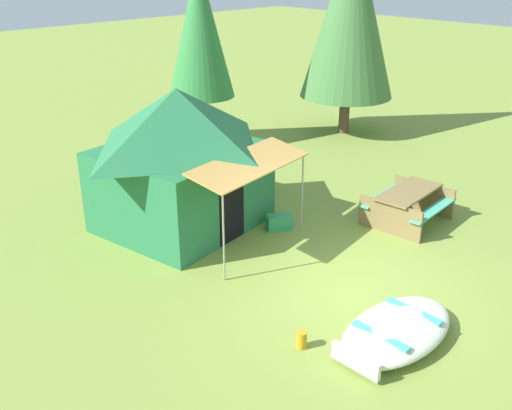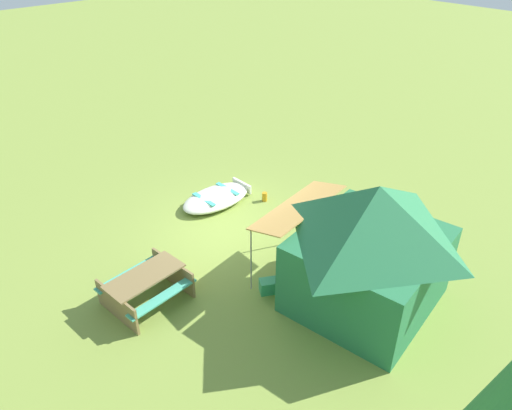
# 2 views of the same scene
# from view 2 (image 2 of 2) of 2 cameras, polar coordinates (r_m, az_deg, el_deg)

# --- Properties ---
(ground_plane) EXTENTS (80.00, 80.00, 0.00)m
(ground_plane) POSITION_cam_2_polar(r_m,az_deg,el_deg) (13.82, -3.02, -3.12)
(ground_plane) COLOR olive
(beached_rowboat) EXTENTS (2.35, 1.32, 0.37)m
(beached_rowboat) POSITION_cam_2_polar(r_m,az_deg,el_deg) (15.05, -4.67, 0.88)
(beached_rowboat) COLOR silver
(beached_rowboat) RESTS_ON ground_plane
(canvas_cabin_tent) EXTENTS (3.80, 4.33, 3.06)m
(canvas_cabin_tent) POSITION_cam_2_polar(r_m,az_deg,el_deg) (10.88, 13.31, -4.61)
(canvas_cabin_tent) COLOR #267043
(canvas_cabin_tent) RESTS_ON ground_plane
(picnic_table) EXTENTS (1.91, 1.64, 0.75)m
(picnic_table) POSITION_cam_2_polar(r_m,az_deg,el_deg) (11.56, -12.81, -9.08)
(picnic_table) COLOR olive
(picnic_table) RESTS_ON ground_plane
(cooler_box) EXTENTS (0.63, 0.54, 0.34)m
(cooler_box) POSITION_cam_2_polar(r_m,az_deg,el_deg) (11.72, 1.79, -9.44)
(cooler_box) COLOR #2F935C
(cooler_box) RESTS_ON ground_plane
(fuel_can) EXTENTS (0.16, 0.16, 0.29)m
(fuel_can) POSITION_cam_2_polar(r_m,az_deg,el_deg) (15.14, 1.02, 0.98)
(fuel_can) COLOR orange
(fuel_can) RESTS_ON ground_plane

